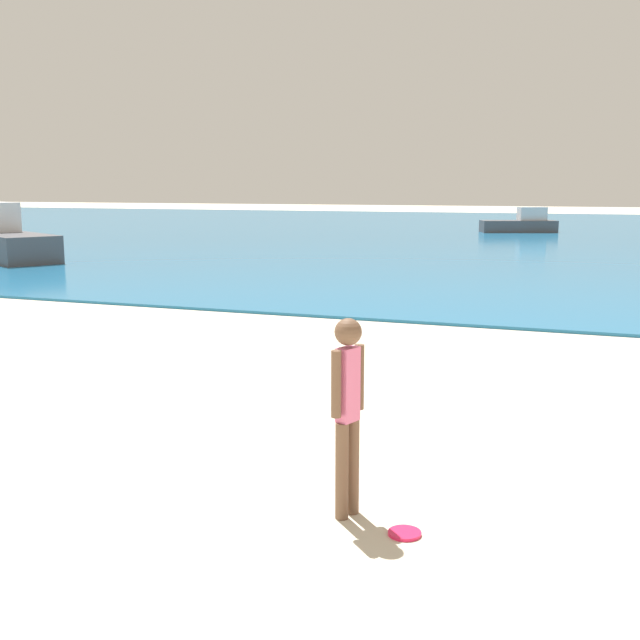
# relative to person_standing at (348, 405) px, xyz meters

# --- Properties ---
(water) EXTENTS (160.00, 60.00, 0.06)m
(water) POSITION_rel_person_standing_xyz_m (-1.45, 38.44, -0.85)
(water) COLOR #1E6B9E
(water) RESTS_ON ground
(person_standing) EXTENTS (0.21, 0.34, 1.55)m
(person_standing) POSITION_rel_person_standing_xyz_m (0.00, 0.00, 0.00)
(person_standing) COLOR brown
(person_standing) RESTS_ON ground
(frisbee) EXTENTS (0.24, 0.24, 0.03)m
(frisbee) POSITION_rel_person_standing_xyz_m (0.50, -0.18, -0.87)
(frisbee) COLOR #E51E4C
(frisbee) RESTS_ON ground
(boat_near) EXTENTS (5.78, 4.26, 1.91)m
(boat_near) POSITION_rel_person_standing_xyz_m (-17.60, 15.62, -0.16)
(boat_near) COLOR #4C4C51
(boat_near) RESTS_ON water
(boat_far) EXTENTS (4.17, 2.64, 1.35)m
(boat_far) POSITION_rel_person_standing_xyz_m (-2.66, 37.69, -0.35)
(boat_far) COLOR #4C4C51
(boat_far) RESTS_ON water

